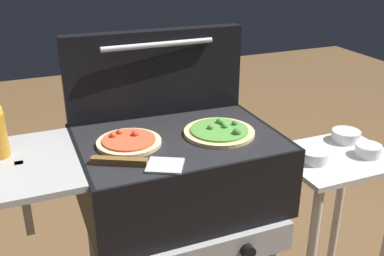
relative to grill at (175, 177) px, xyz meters
name	(u,v)px	position (x,y,z in m)	size (l,w,h in m)	color
grill	(175,177)	(0.00, 0.00, 0.00)	(0.96, 0.53, 0.90)	black
grill_lid_open	(155,73)	(0.01, 0.22, 0.30)	(0.63, 0.09, 0.30)	black
pizza_pepperoni	(129,141)	(-0.15, 0.01, 0.15)	(0.20, 0.20, 0.03)	beige
pizza_veggie	(220,131)	(0.15, -0.03, 0.15)	(0.23, 0.23, 0.04)	#E0C17F
spatula	(138,163)	(-0.16, -0.14, 0.15)	(0.26, 0.17, 0.02)	#B7BABF
prep_table	(330,198)	(0.67, 0.00, -0.25)	(0.44, 0.36, 0.70)	beige
topping_bowl_near	(314,156)	(0.56, 0.00, -0.03)	(0.11, 0.11, 0.04)	silver
topping_bowl_far	(368,151)	(0.78, -0.04, -0.03)	(0.10, 0.10, 0.04)	silver
topping_bowl_middle	(346,136)	(0.80, 0.10, -0.03)	(0.12, 0.12, 0.04)	silver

